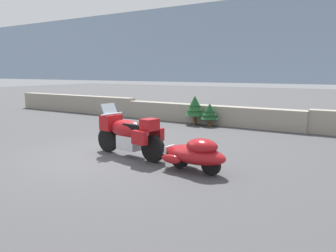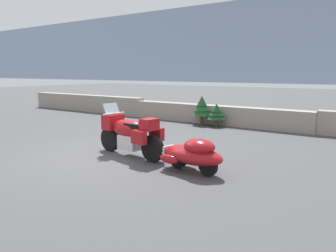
{
  "view_description": "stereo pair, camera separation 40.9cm",
  "coord_description": "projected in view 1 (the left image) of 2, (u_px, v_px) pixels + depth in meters",
  "views": [
    {
      "loc": [
        5.76,
        -6.04,
        2.16
      ],
      "look_at": [
        1.63,
        0.66,
        0.85
      ],
      "focal_mm": 34.77,
      "sensor_mm": 36.0,
      "label": 1
    },
    {
      "loc": [
        6.1,
        -5.82,
        2.16
      ],
      "look_at": [
        1.63,
        0.66,
        0.85
      ],
      "focal_mm": 34.77,
      "sensor_mm": 36.0,
      "label": 2
    }
  ],
  "objects": [
    {
      "name": "touring_motorcycle",
      "position": [
        129.0,
        133.0,
        8.32
      ],
      "size": [
        2.31,
        0.92,
        1.33
      ],
      "color": "black",
      "rests_on": "ground"
    },
    {
      "name": "pine_sapling_farther",
      "position": [
        210.0,
        112.0,
        13.01
      ],
      "size": [
        0.75,
        0.75,
        0.92
      ],
      "color": "brown",
      "rests_on": "ground"
    },
    {
      "name": "ground_plane",
      "position": [
        101.0,
        156.0,
        8.41
      ],
      "size": [
        80.0,
        80.0,
        0.0
      ],
      "primitive_type": "plane",
      "color": "#424244"
    },
    {
      "name": "stone_guard_wall",
      "position": [
        198.0,
        113.0,
        13.98
      ],
      "size": [
        24.0,
        0.58,
        0.9
      ],
      "color": "gray",
      "rests_on": "ground"
    },
    {
      "name": "pine_sapling_near",
      "position": [
        195.0,
        107.0,
        13.37
      ],
      "size": [
        0.81,
        0.81,
        1.2
      ],
      "color": "brown",
      "rests_on": "ground"
    },
    {
      "name": "car_shaped_trailer",
      "position": [
        195.0,
        153.0,
        7.07
      ],
      "size": [
        2.23,
        0.91,
        0.76
      ],
      "color": "black",
      "rests_on": "ground"
    }
  ]
}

